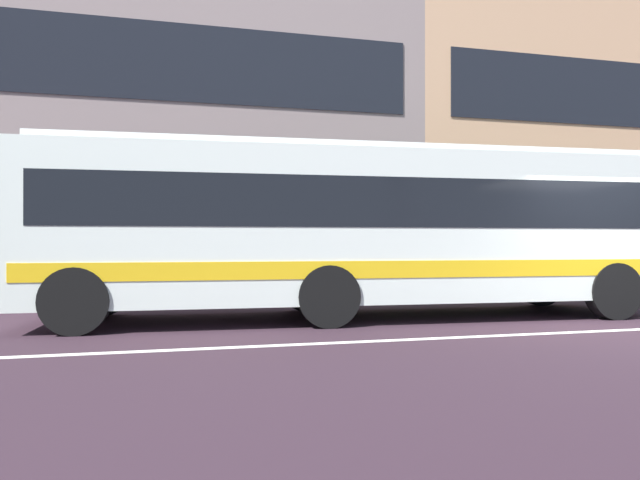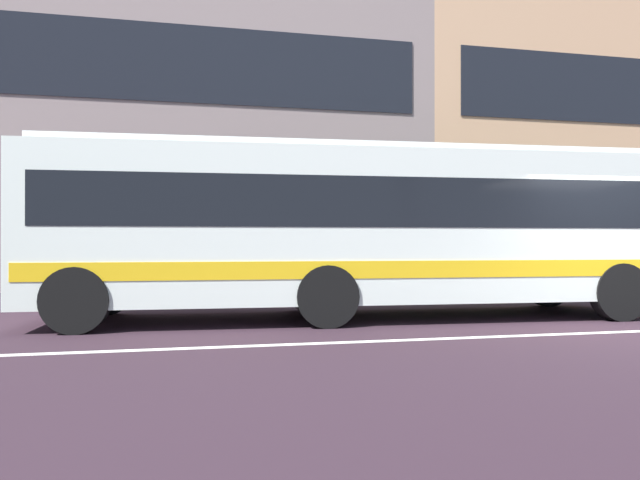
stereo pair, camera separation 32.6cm
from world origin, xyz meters
name	(u,v)px [view 2 (the right image)]	position (x,y,z in m)	size (l,w,h in m)	color
hedge_row_far	(591,276)	(3.88, 6.25, 0.45)	(13.42, 1.10, 0.89)	#275621
apartment_block_left	(139,132)	(-8.90, 15.17, 5.57)	(18.91, 12.02, 11.15)	gray
apartment_block_right	(608,150)	(11.63, 15.17, 5.60)	(22.14, 12.02, 11.20)	tan
transit_bus	(353,225)	(-3.94, 2.45, 1.67)	(11.07, 3.05, 3.03)	silver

